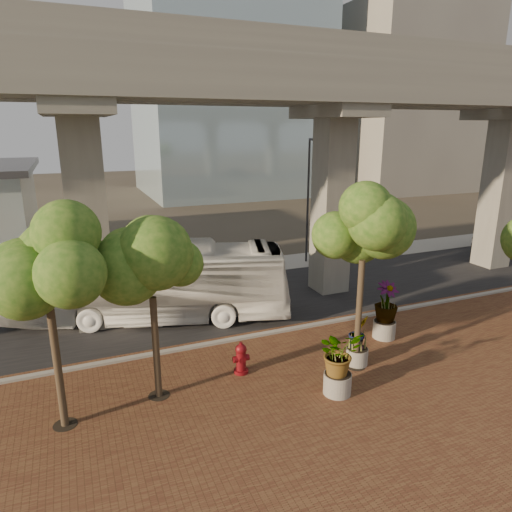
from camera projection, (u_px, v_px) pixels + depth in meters
name	position (u px, v px, depth m)	size (l,w,h in m)	color
ground	(238.00, 320.00, 20.98)	(160.00, 160.00, 0.00)	#39342A
brick_plaza	(329.00, 418.00, 13.86)	(70.00, 13.00, 0.06)	brown
asphalt_road	(224.00, 305.00, 22.75)	(90.00, 8.00, 0.04)	black
curb_strip	(254.00, 336.00, 19.18)	(70.00, 0.25, 0.16)	#9D9992
far_sidewalk	(195.00, 273.00, 27.64)	(90.00, 3.00, 0.06)	#9D9992
transit_viaduct	(221.00, 156.00, 20.79)	(72.00, 5.60, 12.40)	gray
midrise_block	(402.00, 102.00, 63.74)	(18.00, 16.00, 24.00)	gray
transit_bus	(150.00, 283.00, 20.65)	(2.95, 12.54, 3.50)	white
parked_car	(497.00, 239.00, 32.97)	(1.65, 4.77, 1.57)	black
fire_hydrant	(241.00, 358.00, 16.24)	(0.59, 0.53, 1.17)	maroon
planter_front	(339.00, 356.00, 14.74)	(2.04, 2.04, 2.25)	#A29F92
planter_right	(386.00, 304.00, 18.74)	(2.28, 2.28, 2.43)	gray
planter_left	(358.00, 335.00, 16.66)	(1.77, 1.77, 1.95)	#A4A094
street_tree_far_west	(43.00, 257.00, 12.09)	(4.07, 4.07, 7.04)	#4C3D2B
street_tree_near_west	(151.00, 268.00, 13.78)	(3.34, 3.34, 5.95)	#4C3D2B
street_tree_near_east	(364.00, 229.00, 15.39)	(3.79, 3.79, 6.92)	#4C3D2B
streetlamp_east	(309.00, 192.00, 28.76)	(0.39, 1.14, 7.89)	#2D2E32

